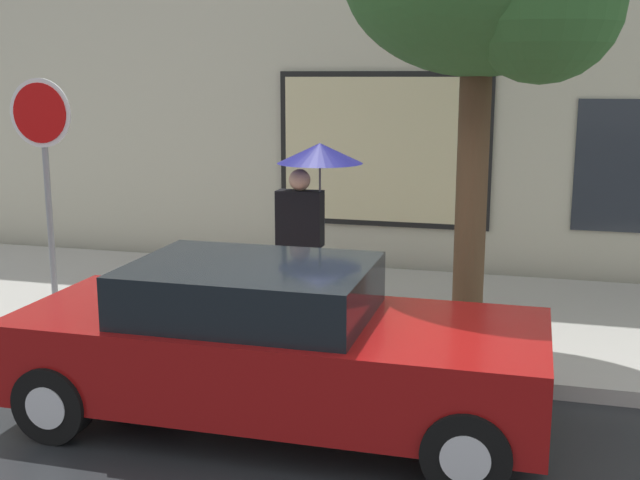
# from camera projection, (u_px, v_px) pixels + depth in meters

# --- Properties ---
(ground_plane) EXTENTS (60.00, 60.00, 0.00)m
(ground_plane) POSITION_uv_depth(u_px,v_px,m) (405.00, 431.00, 6.59)
(ground_plane) COLOR black
(sidewalk) EXTENTS (20.00, 4.00, 0.15)m
(sidewalk) POSITION_uv_depth(u_px,v_px,m) (446.00, 318.00, 9.41)
(sidewalk) COLOR #A3A099
(sidewalk) RESTS_ON ground
(building_facade) EXTENTS (20.00, 0.67, 7.00)m
(building_facade) POSITION_uv_depth(u_px,v_px,m) (473.00, 34.00, 11.08)
(building_facade) COLOR beige
(building_facade) RESTS_ON ground
(parked_car) EXTENTS (4.38, 1.80, 1.38)m
(parked_car) POSITION_uv_depth(u_px,v_px,m) (273.00, 346.00, 6.62)
(parked_car) COLOR maroon
(parked_car) RESTS_ON ground
(pedestrian_with_umbrella) EXTENTS (0.96, 0.94, 2.03)m
(pedestrian_with_umbrella) POSITION_uv_depth(u_px,v_px,m) (312.00, 184.00, 8.69)
(pedestrian_with_umbrella) COLOR black
(pedestrian_with_umbrella) RESTS_ON sidewalk
(stop_sign) EXTENTS (0.76, 0.10, 2.73)m
(stop_sign) POSITION_uv_depth(u_px,v_px,m) (44.00, 151.00, 8.83)
(stop_sign) COLOR gray
(stop_sign) RESTS_ON sidewalk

